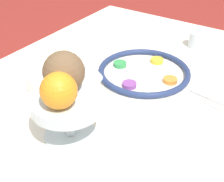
{
  "coord_description": "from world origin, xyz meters",
  "views": [
    {
      "loc": [
        0.6,
        0.48,
        1.28
      ],
      "look_at": [
        -0.04,
        0.05,
        0.76
      ],
      "focal_mm": 50.0,
      "sensor_mm": 36.0,
      "label": 1
    }
  ],
  "objects_px": {
    "seder_plate": "(144,72)",
    "wine_glass": "(90,71)",
    "coconut": "(64,72)",
    "orange_fruit": "(59,91)",
    "fruit_stand": "(68,107)",
    "cup_mid": "(197,40)",
    "napkin_roll": "(49,80)"
  },
  "relations": [
    {
      "from": "wine_glass",
      "to": "cup_mid",
      "type": "xyz_separation_m",
      "value": [
        -0.52,
        0.14,
        -0.06
      ]
    },
    {
      "from": "seder_plate",
      "to": "coconut",
      "type": "xyz_separation_m",
      "value": [
        0.35,
        -0.04,
        0.16
      ]
    },
    {
      "from": "napkin_roll",
      "to": "cup_mid",
      "type": "relative_size",
      "value": 2.13
    },
    {
      "from": "coconut",
      "to": "wine_glass",
      "type": "bearing_deg",
      "value": -165.63
    },
    {
      "from": "seder_plate",
      "to": "fruit_stand",
      "type": "xyz_separation_m",
      "value": [
        0.37,
        -0.01,
        0.08
      ]
    },
    {
      "from": "wine_glass",
      "to": "napkin_roll",
      "type": "relative_size",
      "value": 0.86
    },
    {
      "from": "orange_fruit",
      "to": "napkin_roll",
      "type": "relative_size",
      "value": 0.58
    },
    {
      "from": "wine_glass",
      "to": "fruit_stand",
      "type": "xyz_separation_m",
      "value": [
        0.17,
        0.06,
        -0.0
      ]
    },
    {
      "from": "seder_plate",
      "to": "fruit_stand",
      "type": "height_order",
      "value": "fruit_stand"
    },
    {
      "from": "seder_plate",
      "to": "wine_glass",
      "type": "height_order",
      "value": "wine_glass"
    },
    {
      "from": "seder_plate",
      "to": "coconut",
      "type": "relative_size",
      "value": 3.05
    },
    {
      "from": "wine_glass",
      "to": "napkin_roll",
      "type": "xyz_separation_m",
      "value": [
        0.02,
        -0.15,
        -0.07
      ]
    },
    {
      "from": "fruit_stand",
      "to": "napkin_roll",
      "type": "distance_m",
      "value": 0.27
    },
    {
      "from": "seder_plate",
      "to": "fruit_stand",
      "type": "distance_m",
      "value": 0.38
    },
    {
      "from": "seder_plate",
      "to": "napkin_roll",
      "type": "relative_size",
      "value": 2.11
    },
    {
      "from": "coconut",
      "to": "napkin_roll",
      "type": "distance_m",
      "value": 0.27
    },
    {
      "from": "cup_mid",
      "to": "wine_glass",
      "type": "bearing_deg",
      "value": -14.9
    },
    {
      "from": "seder_plate",
      "to": "cup_mid",
      "type": "xyz_separation_m",
      "value": [
        -0.32,
        0.07,
        0.02
      ]
    },
    {
      "from": "wine_glass",
      "to": "napkin_roll",
      "type": "height_order",
      "value": "wine_glass"
    },
    {
      "from": "wine_glass",
      "to": "orange_fruit",
      "type": "relative_size",
      "value": 1.5
    },
    {
      "from": "seder_plate",
      "to": "cup_mid",
      "type": "distance_m",
      "value": 0.33
    },
    {
      "from": "fruit_stand",
      "to": "cup_mid",
      "type": "height_order",
      "value": "fruit_stand"
    },
    {
      "from": "coconut",
      "to": "orange_fruit",
      "type": "bearing_deg",
      "value": 30.7
    },
    {
      "from": "orange_fruit",
      "to": "cup_mid",
      "type": "bearing_deg",
      "value": 174.72
    },
    {
      "from": "wine_glass",
      "to": "coconut",
      "type": "bearing_deg",
      "value": 14.37
    },
    {
      "from": "cup_mid",
      "to": "fruit_stand",
      "type": "bearing_deg",
      "value": -6.52
    },
    {
      "from": "coconut",
      "to": "napkin_roll",
      "type": "height_order",
      "value": "coconut"
    },
    {
      "from": "orange_fruit",
      "to": "napkin_roll",
      "type": "distance_m",
      "value": 0.32
    },
    {
      "from": "fruit_stand",
      "to": "napkin_roll",
      "type": "height_order",
      "value": "fruit_stand"
    },
    {
      "from": "seder_plate",
      "to": "orange_fruit",
      "type": "bearing_deg",
      "value": -0.3
    },
    {
      "from": "coconut",
      "to": "cup_mid",
      "type": "height_order",
      "value": "coconut"
    },
    {
      "from": "wine_glass",
      "to": "orange_fruit",
      "type": "xyz_separation_m",
      "value": [
        0.2,
        0.07,
        0.07
      ]
    }
  ]
}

